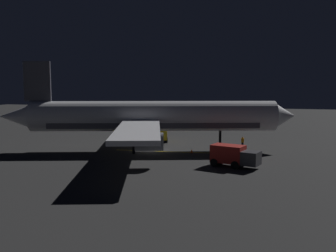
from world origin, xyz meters
TOP-DOWN VIEW (x-y plane):
  - ground_plane at (0.00, 0.00)m, footprint 180.00×180.00m
  - apron_guide_stripe at (0.28, 4.00)m, footprint 1.22×18.60m
  - airliner at (0.17, -0.61)m, footprint 39.39×40.43m
  - baggage_truck at (7.75, 11.43)m, footprint 3.73×5.79m
  - catering_truck at (-8.66, -1.68)m, footprint 6.27×4.08m
  - ground_crew_worker at (-4.71, 11.91)m, footprint 0.40×0.40m
  - traffic_cone_near_left at (4.87, 11.33)m, footprint 0.50×0.50m
  - traffic_cone_near_right at (0.61, 5.44)m, footprint 0.50×0.50m
  - traffic_cone_under_wing at (-3.23, 8.18)m, footprint 0.50×0.50m

SIDE VIEW (x-z plane):
  - ground_plane at x=0.00m, z-range -0.20..0.00m
  - apron_guide_stripe at x=0.28m, z-range 0.00..0.01m
  - traffic_cone_near_left at x=4.87m, z-range -0.03..0.52m
  - traffic_cone_near_right at x=0.61m, z-range -0.03..0.52m
  - traffic_cone_under_wing at x=-3.23m, z-range -0.03..0.52m
  - ground_crew_worker at x=-4.71m, z-range 0.02..1.76m
  - catering_truck at x=-8.66m, z-range 0.06..2.31m
  - baggage_truck at x=7.75m, z-range 0.02..2.44m
  - airliner at x=0.17m, z-range -1.51..10.79m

